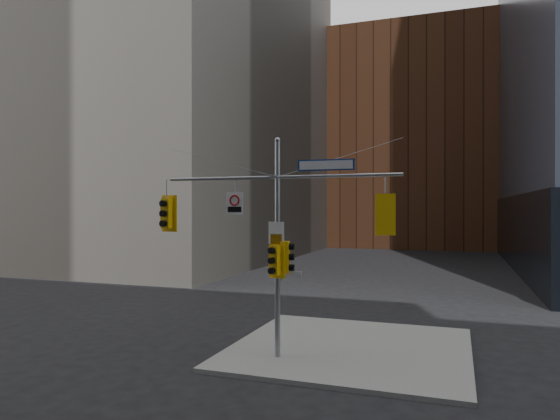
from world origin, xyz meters
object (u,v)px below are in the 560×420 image
Objects in this scene: traffic_light_pole_side at (287,257)px; traffic_light_pole_front at (275,260)px; signal_assembly at (277,226)px; traffic_light_east_arm at (385,214)px; regulatory_sign_arm at (235,203)px; traffic_light_west_arm at (167,213)px; street_sign_blade at (326,165)px.

traffic_light_pole_side is 0.86× the size of traffic_light_pole_front.
traffic_light_east_arm is at bearing 0.02° from signal_assembly.
signal_assembly is at bearing 102.05° from traffic_light_pole_front.
regulatory_sign_arm is at bearing 83.88° from traffic_light_pole_side.
signal_assembly reaches higher than regulatory_sign_arm.
traffic_light_west_arm is at bearing 82.85° from traffic_light_pole_side.
traffic_light_east_arm is at bearing 1.74° from regulatory_sign_arm.
street_sign_blade reaches higher than regulatory_sign_arm.
traffic_light_east_arm is 2.41m from street_sign_blade.
traffic_light_pole_front is at bearing -89.75° from signal_assembly.
regulatory_sign_arm is (-1.53, -0.02, 0.76)m from signal_assembly.
street_sign_blade is at bearing 1.92° from regulatory_sign_arm.
traffic_light_pole_front is at bearing -7.70° from regulatory_sign_arm.
traffic_light_west_arm is at bearing 177.57° from street_sign_blade.
regulatory_sign_arm is at bearing 3.01° from traffic_light_west_arm.
regulatory_sign_arm is (-3.15, -0.02, -1.18)m from street_sign_blade.
traffic_light_west_arm is 0.72× the size of street_sign_blade.
traffic_light_east_arm is at bearing 16.23° from traffic_light_pole_front.
traffic_light_pole_side is (0.32, 0.01, -1.01)m from signal_assembly.
signal_assembly is at bearing 3.55° from traffic_light_west_arm.
signal_assembly is at bearing 2.25° from regulatory_sign_arm.
regulatory_sign_arm is at bearing -10.47° from traffic_light_east_arm.
signal_assembly is at bearing -10.69° from traffic_light_east_arm.
regulatory_sign_arm reaches higher than traffic_light_pole_side.
street_sign_blade is at bearing 0.12° from signal_assembly.
traffic_light_pole_side is at bearing 52.82° from traffic_light_pole_front.
traffic_light_west_arm is 1.71× the size of regulatory_sign_arm.
traffic_light_east_arm is at bearing 3.64° from traffic_light_west_arm.
traffic_light_pole_front is (-0.32, -0.28, -0.08)m from traffic_light_pole_side.
traffic_light_west_arm is at bearing -179.23° from regulatory_sign_arm.
traffic_light_pole_side is at bearing 177.27° from street_sign_blade.
traffic_light_west_arm is 7.65m from traffic_light_east_arm.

